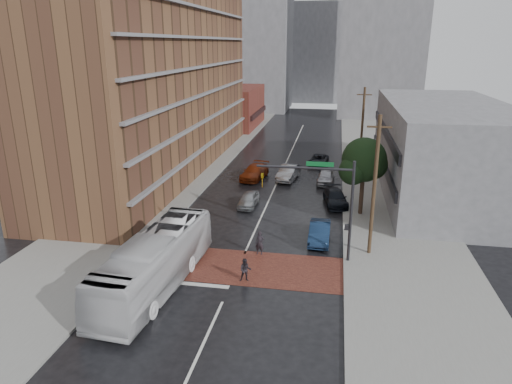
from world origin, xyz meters
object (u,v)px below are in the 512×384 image
Objects in this scene: pedestrian_b at (245,270)px; car_travel_c at (254,172)px; car_parked_mid at (335,198)px; pedestrian_a at (260,243)px; transit_bus at (156,262)px; car_travel_a at (249,200)px; suv_travel at (318,160)px; car_travel_b at (288,173)px; car_parked_near at (320,232)px; car_parked_far at (326,177)px.

car_travel_c is (-3.53, 22.87, -0.01)m from pedestrian_b.
car_parked_mid is at bearing 59.78° from pedestrian_b.
car_parked_mid is at bearing 70.00° from pedestrian_a.
pedestrian_a is 1.13× the size of pedestrian_b.
transit_bus is 2.61× the size of car_parked_mid.
pedestrian_a is at bearing -123.61° from car_parked_mid.
suv_travel is at bearing 74.09° from car_travel_a.
car_parked_mid is (2.24, -14.81, 0.08)m from suv_travel.
suv_travel is (6.75, 7.58, -0.16)m from car_travel_c.
transit_bus is 7.03× the size of pedestrian_a.
car_travel_b is 1.03× the size of car_parked_mid.
car_parked_near is (4.12, 3.05, -0.15)m from pedestrian_a.
car_parked_far is at bearing -73.31° from suv_travel.
transit_bus reaches higher than car_travel_c.
car_parked_far reaches higher than suv_travel.
pedestrian_a is 0.40× the size of car_parked_near.
car_parked_near is at bearing 47.27° from pedestrian_b.
suv_travel is at bearing 76.14° from car_travel_b.
car_travel_b is at bearing -103.78° from suv_travel.
car_travel_c is (-3.75, -0.28, -0.04)m from car_travel_b.
car_travel_c is 10.15m from suv_travel.
pedestrian_b is 0.33× the size of car_parked_mid.
car_travel_b reaches higher than pedestrian_b.
transit_bus is 2.33× the size of car_travel_c.
car_travel_c is 1.20× the size of car_parked_far.
car_parked_far is (4.36, 22.46, -0.03)m from pedestrian_b.
car_parked_near is at bearing -106.79° from car_parked_mid.
pedestrian_b is at bearing -118.74° from car_parked_mid.
car_travel_b is 1.12× the size of suv_travel.
car_parked_mid is at bearing 15.95° from car_travel_a.
car_travel_b reaches higher than car_travel_a.
car_travel_b is at bearing 13.41° from car_travel_c.
pedestrian_b is (5.26, 1.65, -0.94)m from transit_bus.
car_travel_c reaches higher than car_parked_far.
car_travel_b is (-0.03, 19.16, -0.07)m from pedestrian_a.
car_parked_near reaches higher than car_parked_mid.
transit_bus is at bearing -109.92° from car_parked_far.
car_travel_c is at bearing 131.70° from car_parked_mid.
transit_bus is 5.59m from pedestrian_b.
pedestrian_a is 0.40× the size of car_parked_far.
pedestrian_a reaches higher than car_parked_mid.
car_parked_far is at bearing 6.13° from car_travel_c.
car_travel_b is at bearing 104.98° from car_parked_near.
suv_travel is 0.99× the size of car_parked_near.
car_parked_near is at bearing -88.17° from car_parked_far.
car_travel_a is at bearing -97.52° from car_travel_b.
car_travel_a is 9.61m from car_parked_near.
car_parked_mid reaches higher than car_travel_a.
car_travel_b is at bearing 172.33° from car_parked_far.
pedestrian_b reaches higher than car_travel_a.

